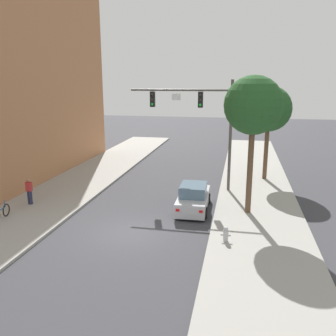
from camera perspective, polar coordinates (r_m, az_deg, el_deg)
The scene contains 10 objects.
ground_plane at distance 18.91m, azimuth -5.82°, elevation -10.04°, with size 120.00×120.00×0.00m, color #38383D.
sidewalk_left at distance 21.62m, azimuth -22.67°, elevation -7.75°, with size 5.00×60.00×0.15m, color #99968E.
sidewalk_right at distance 18.17m, azimuth 14.56°, elevation -11.20°, with size 5.00×60.00×0.15m, color #99968E.
traffic_signal_mast at distance 24.71m, azimuth 5.30°, elevation 8.47°, with size 7.00×0.38×7.50m.
car_lead_silver at distance 21.70m, azimuth 4.03°, elevation -4.78°, with size 1.91×4.27×1.60m.
pedestrian_sidewalk_left_walker at distance 23.67m, azimuth -21.09°, elevation -3.25°, with size 0.36×0.22×1.64m.
bicycle_leaning at distance 21.84m, azimuth -24.85°, elevation -6.45°, with size 0.29×1.76×0.98m.
fire_hydrant at distance 17.57m, azimuth 9.13°, elevation -10.26°, with size 0.48×0.24×0.72m.
street_tree_nearest at distance 20.30m, azimuth 13.36°, elevation 9.49°, with size 3.22×3.22×7.74m.
street_tree_second at distance 28.18m, azimuth 15.64°, elevation 8.94°, with size 3.39×3.39×7.08m.
Camera 1 is at (5.28, -16.50, 7.59)m, focal length 38.56 mm.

